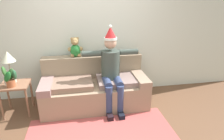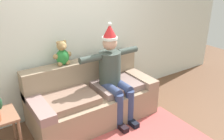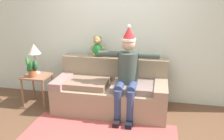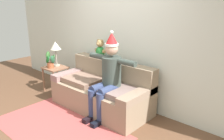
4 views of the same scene
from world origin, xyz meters
TOP-DOWN VIEW (x-y plane):
  - back_wall at (0.00, 1.55)m, footprint 7.00×0.10m
  - couch at (0.00, 1.02)m, footprint 1.95×0.90m
  - person_seated at (0.30, 0.85)m, footprint 1.02×0.77m
  - teddy_bear at (-0.32, 1.30)m, footprint 0.29×0.17m

SIDE VIEW (x-z plane):
  - couch at x=0.00m, z-range -0.10..0.80m
  - person_seated at x=0.30m, z-range 0.02..1.55m
  - teddy_bear at x=-0.32m, z-range 0.88..1.26m
  - back_wall at x=0.00m, z-range 0.00..2.70m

